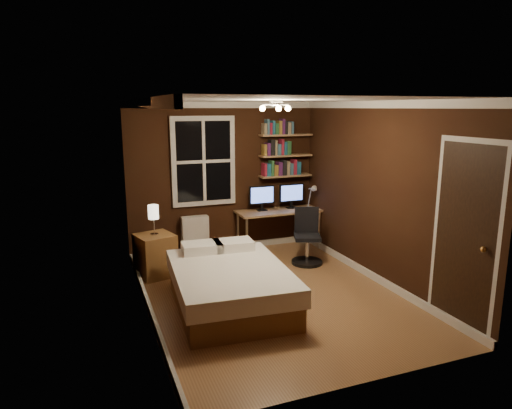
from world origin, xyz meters
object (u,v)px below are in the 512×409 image
object	(u,v)px
nightstand	(155,255)
office_chair	(307,243)
desk_lamp	(312,196)
bedside_lamp	(154,220)
desk	(279,214)
bed	(230,285)
radiator	(195,236)
monitor_left	(262,198)
monitor_right	(291,196)

from	to	relation	value
nightstand	office_chair	distance (m)	2.33
desk_lamp	bedside_lamp	bearing A→B (deg)	-170.56
desk	bed	bearing A→B (deg)	-127.89
radiator	desk	world-z (taller)	desk
bed	nightstand	distance (m)	1.54
monitor_left	nightstand	bearing A→B (deg)	-161.91
radiator	nightstand	bearing A→B (deg)	-136.49
desk_lamp	monitor_right	bearing A→B (deg)	152.56
office_chair	desk	bearing A→B (deg)	119.48
bedside_lamp	desk_lamp	distance (m)	2.82
office_chair	monitor_left	bearing A→B (deg)	135.23
monitor_left	monitor_right	xyz separation A→B (m)	(0.55, 0.00, 0.00)
nightstand	desk	xyz separation A→B (m)	(2.19, 0.55, 0.32)
nightstand	desk_lamp	size ratio (longest dim) A/B	1.41
radiator	monitor_right	xyz separation A→B (m)	(1.70, -0.10, 0.57)
monitor_right	desk_lamp	world-z (taller)	desk_lamp
desk	office_chair	bearing A→B (deg)	-81.71
bed	radiator	world-z (taller)	radiator
nightstand	desk	size ratio (longest dim) A/B	0.43
nightstand	desk_lamp	world-z (taller)	desk_lamp
bedside_lamp	office_chair	size ratio (longest dim) A/B	0.50
bedside_lamp	nightstand	bearing A→B (deg)	0.00
desk_lamp	office_chair	bearing A→B (deg)	-121.77
desk	monitor_left	bearing A→B (deg)	165.65
bedside_lamp	desk	bearing A→B (deg)	14.12
monitor_right	office_chair	world-z (taller)	monitor_right
bedside_lamp	office_chair	xyz separation A→B (m)	(2.31, -0.28, -0.52)
radiator	monitor_right	distance (m)	1.80
radiator	monitor_left	xyz separation A→B (m)	(1.15, -0.10, 0.57)
monitor_right	desk_lamp	bearing A→B (deg)	-27.44
desk	radiator	bearing A→B (deg)	173.03
bedside_lamp	desk_lamp	world-z (taller)	desk_lamp
bed	nightstand	xyz separation A→B (m)	(-0.69, 1.38, 0.04)
office_chair	bedside_lamp	bearing A→B (deg)	-165.79
radiator	office_chair	size ratio (longest dim) A/B	0.75
nightstand	monitor_right	bearing A→B (deg)	-1.36
monitor_right	desk_lamp	distance (m)	0.35
bed	monitor_right	size ratio (longest dim) A/B	4.32
desk	monitor_left	size ratio (longest dim) A/B	3.20
bed	monitor_left	size ratio (longest dim) A/B	4.32
bedside_lamp	desk_lamp	xyz separation A→B (m)	(2.78, 0.46, 0.07)
bedside_lamp	radiator	xyz separation A→B (m)	(0.76, 0.73, -0.51)
bed	monitor_right	bearing A→B (deg)	52.68
bedside_lamp	monitor_right	distance (m)	2.54
monitor_left	desk_lamp	distance (m)	0.88
nightstand	office_chair	xyz separation A→B (m)	(2.31, -0.28, 0.01)
bed	nightstand	size ratio (longest dim) A/B	3.15
bed	office_chair	bearing A→B (deg)	38.17
nightstand	desk_lamp	bearing A→B (deg)	-6.13
office_chair	bed	bearing A→B (deg)	-124.85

